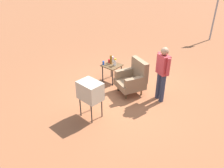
% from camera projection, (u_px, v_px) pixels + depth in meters
% --- Properties ---
extents(ground_plane, '(60.00, 60.00, 0.00)m').
position_uv_depth(ground_plane, '(129.00, 93.00, 7.08)').
color(ground_plane, '#A05B38').
extents(armchair, '(1.02, 1.03, 1.06)m').
position_uv_depth(armchair, '(133.00, 78.00, 6.89)').
color(armchair, brown).
rests_on(armchair, ground).
extents(side_table, '(0.56, 0.56, 0.60)m').
position_uv_depth(side_table, '(112.00, 67.00, 7.53)').
color(side_table, black).
rests_on(side_table, ground).
extents(tv_on_stand, '(0.62, 0.48, 1.03)m').
position_uv_depth(tv_on_stand, '(90.00, 91.00, 5.67)').
color(tv_on_stand, black).
rests_on(tv_on_stand, ground).
extents(person_standing, '(0.52, 0.36, 1.64)m').
position_uv_depth(person_standing, '(162.00, 71.00, 6.31)').
color(person_standing, '#2D3347').
rests_on(person_standing, ground).
extents(road_sign, '(0.33, 0.33, 2.44)m').
position_uv_depth(road_sign, '(215.00, 12.00, 11.00)').
color(road_sign, gray).
rests_on(road_sign, ground).
extents(soda_can_blue, '(0.07, 0.07, 0.12)m').
position_uv_depth(soda_can_blue, '(103.00, 63.00, 7.49)').
color(soda_can_blue, blue).
rests_on(soda_can_blue, side_table).
extents(bottle_short_clear, '(0.06, 0.06, 0.20)m').
position_uv_depth(bottle_short_clear, '(113.00, 59.00, 7.67)').
color(bottle_short_clear, silver).
rests_on(bottle_short_clear, side_table).
extents(soda_can_red, '(0.07, 0.07, 0.12)m').
position_uv_depth(soda_can_red, '(109.00, 61.00, 7.62)').
color(soda_can_red, red).
rests_on(soda_can_red, side_table).
extents(bottle_tall_amber, '(0.07, 0.07, 0.30)m').
position_uv_depth(bottle_tall_amber, '(111.00, 60.00, 7.50)').
color(bottle_tall_amber, brown).
rests_on(bottle_tall_amber, side_table).
extents(flower_vase, '(0.15, 0.10, 0.27)m').
position_uv_depth(flower_vase, '(115.00, 61.00, 7.38)').
color(flower_vase, silver).
rests_on(flower_vase, side_table).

